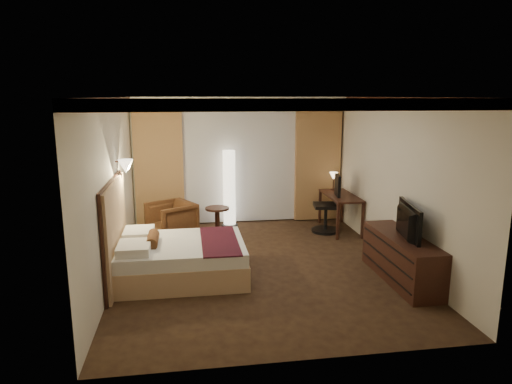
{
  "coord_description": "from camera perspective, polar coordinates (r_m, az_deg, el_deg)",
  "views": [
    {
      "loc": [
        -1.13,
        -6.94,
        2.73
      ],
      "look_at": [
        0.0,
        0.4,
        1.15
      ],
      "focal_mm": 32.0,
      "sensor_mm": 36.0,
      "label": 1
    }
  ],
  "objects": [
    {
      "name": "back_wall",
      "position": [
        9.86,
        -2.08,
        3.94
      ],
      "size": [
        4.5,
        0.02,
        2.7
      ],
      "primitive_type": "cube",
      "color": "beige",
      "rests_on": "floor"
    },
    {
      "name": "floor",
      "position": [
        7.54,
        0.47,
        -9.21
      ],
      "size": [
        4.5,
        5.5,
        0.01
      ],
      "primitive_type": "cube",
      "color": "black",
      "rests_on": "ground"
    },
    {
      "name": "left_wall",
      "position": [
        7.17,
        -17.57,
        0.34
      ],
      "size": [
        0.02,
        5.5,
        2.7
      ],
      "primitive_type": "cube",
      "color": "beige",
      "rests_on": "floor"
    },
    {
      "name": "headboard",
      "position": [
        7.04,
        -17.19,
        -4.88
      ],
      "size": [
        0.12,
        1.78,
        1.5
      ],
      "primitive_type": null,
      "color": "tan",
      "rests_on": "floor"
    },
    {
      "name": "armchair",
      "position": [
        8.93,
        -10.54,
        -3.32
      ],
      "size": [
        1.02,
        1.04,
        0.8
      ],
      "primitive_type": "imported",
      "rotation": [
        0.0,
        0.0,
        -1.06
      ],
      "color": "#492616",
      "rests_on": "floor"
    },
    {
      "name": "wall_sconce",
      "position": [
        7.55,
        -15.98,
        3.09
      ],
      "size": [
        0.24,
        0.24,
        0.24
      ],
      "primitive_type": null,
      "color": "white",
      "rests_on": "left_wall"
    },
    {
      "name": "curtain_left_drape",
      "position": [
        9.68,
        -12.03,
        2.94
      ],
      "size": [
        1.0,
        0.14,
        2.45
      ],
      "primitive_type": "cube",
      "color": "tan",
      "rests_on": "back_wall"
    },
    {
      "name": "curtain_right_drape",
      "position": [
        10.07,
        7.69,
        3.44
      ],
      "size": [
        1.0,
        0.14,
        2.45
      ],
      "primitive_type": "cube",
      "color": "tan",
      "rests_on": "back_wall"
    },
    {
      "name": "bed",
      "position": [
        7.1,
        -9.2,
        -8.34
      ],
      "size": [
        1.9,
        1.48,
        0.56
      ],
      "primitive_type": null,
      "color": "white",
      "rests_on": "floor"
    },
    {
      "name": "desk_lamp",
      "position": [
        9.85,
        9.65,
        1.23
      ],
      "size": [
        0.18,
        0.18,
        0.34
      ],
      "primitive_type": null,
      "color": "#FFD899",
      "rests_on": "desk"
    },
    {
      "name": "dresser",
      "position": [
        7.21,
        17.72,
        -7.9
      ],
      "size": [
        0.5,
        1.77,
        0.69
      ],
      "primitive_type": null,
      "color": "black",
      "rests_on": "floor"
    },
    {
      "name": "television",
      "position": [
        7.01,
        17.83,
        -3.02
      ],
      "size": [
        0.76,
        1.11,
        0.13
      ],
      "primitive_type": "imported",
      "rotation": [
        0.0,
        0.0,
        1.38
      ],
      "color": "black",
      "rests_on": "dresser"
    },
    {
      "name": "desk",
      "position": [
        9.5,
        10.47,
        -2.55
      ],
      "size": [
        0.55,
        1.29,
        0.75
      ],
      "primitive_type": null,
      "color": "black",
      "rests_on": "floor"
    },
    {
      "name": "right_wall",
      "position": [
        7.84,
        16.94,
        1.35
      ],
      "size": [
        0.02,
        5.5,
        2.7
      ],
      "primitive_type": "cube",
      "color": "beige",
      "rests_on": "floor"
    },
    {
      "name": "office_chair",
      "position": [
        9.31,
        8.75,
        -1.43
      ],
      "size": [
        0.65,
        0.65,
        1.18
      ],
      "primitive_type": null,
      "rotation": [
        0.0,
        0.0,
        -0.16
      ],
      "color": "black",
      "rests_on": "floor"
    },
    {
      "name": "curtain_sheer",
      "position": [
        9.79,
        -2.02,
        3.3
      ],
      "size": [
        2.48,
        0.04,
        2.45
      ],
      "primitive_type": "cube",
      "color": "silver",
      "rests_on": "back_wall"
    },
    {
      "name": "soffit",
      "position": [
        9.51,
        -1.95,
        11.21
      ],
      "size": [
        4.5,
        0.5,
        0.2
      ],
      "primitive_type": "cube",
      "color": "white",
      "rests_on": "ceiling"
    },
    {
      "name": "crown_molding",
      "position": [
        7.03,
        0.5,
        11.28
      ],
      "size": [
        4.5,
        5.5,
        0.12
      ],
      "primitive_type": null,
      "color": "black",
      "rests_on": "ceiling"
    },
    {
      "name": "ceiling",
      "position": [
        7.03,
        0.5,
        11.76
      ],
      "size": [
        4.5,
        5.5,
        0.01
      ],
      "primitive_type": "cube",
      "color": "white",
      "rests_on": "back_wall"
    },
    {
      "name": "floor_lamp",
      "position": [
        9.6,
        -3.36,
        0.46
      ],
      "size": [
        0.34,
        0.34,
        1.63
      ],
      "primitive_type": null,
      "color": "white",
      "rests_on": "floor"
    },
    {
      "name": "side_table",
      "position": [
        9.22,
        -4.84,
        -3.54
      ],
      "size": [
        0.48,
        0.48,
        0.53
      ],
      "primitive_type": null,
      "color": "black",
      "rests_on": "floor"
    }
  ]
}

